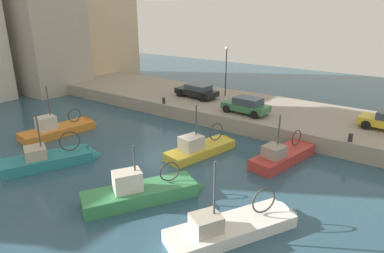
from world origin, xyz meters
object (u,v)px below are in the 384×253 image
fishing_boat_red (285,159)px  parked_car_black (197,91)px  mooring_bollard_south (350,138)px  parked_car_green (246,105)px  quay_streetlamp (226,63)px  fishing_boat_yellow (204,151)px  fishing_boat_teal (55,162)px  mooring_bollard_mid (164,100)px  fishing_boat_green (146,197)px  fishing_boat_white (239,230)px  fishing_boat_orange (62,132)px

fishing_boat_red → parked_car_black: 13.30m
fishing_boat_red → parked_car_black: (6.36, 11.55, 1.76)m
parked_car_black → mooring_bollard_south: bearing=-103.5°
parked_car_green → quay_streetlamp: quay_streetlamp is taller
fishing_boat_red → fishing_boat_yellow: bearing=112.8°
fishing_boat_teal → mooring_bollard_south: 19.29m
mooring_bollard_mid → quay_streetlamp: 7.14m
fishing_boat_yellow → fishing_boat_green: (-6.70, -0.87, -0.02)m
fishing_boat_white → parked_car_black: bearing=40.6°
fishing_boat_yellow → quay_streetlamp: bearing=23.4°
fishing_boat_white → fishing_boat_yellow: size_ratio=1.07×
quay_streetlamp → fishing_boat_red: bearing=-131.4°
fishing_boat_teal → fishing_boat_yellow: size_ratio=1.00×
mooring_bollard_south → mooring_bollard_mid: same height
fishing_boat_red → mooring_bollard_mid: 13.14m
fishing_boat_white → fishing_boat_teal: (-0.78, 12.94, 0.01)m
fishing_boat_teal → parked_car_green: bearing=-25.9°
fishing_boat_teal → fishing_boat_yellow: bearing=-43.9°
fishing_boat_teal → parked_car_green: fishing_boat_teal is taller
quay_streetlamp → fishing_boat_white: bearing=-147.6°
fishing_boat_orange → mooring_bollard_mid: fishing_boat_orange is taller
fishing_boat_yellow → quay_streetlamp: 12.28m
fishing_boat_teal → mooring_bollard_mid: size_ratio=11.39×
fishing_boat_red → parked_car_green: size_ratio=1.57×
fishing_boat_orange → parked_car_green: fishing_boat_orange is taller
fishing_boat_teal → fishing_boat_orange: bearing=51.1°
mooring_bollard_south → quay_streetlamp: quay_streetlamp is taller
fishing_boat_orange → fishing_boat_red: 17.28m
mooring_bollard_south → parked_car_green: bearing=79.1°
fishing_boat_red → mooring_bollard_south: size_ratio=11.36×
parked_car_green → fishing_boat_green: bearing=-175.3°
fishing_boat_white → quay_streetlamp: size_ratio=1.39×
fishing_boat_teal → parked_car_green: (13.61, -6.61, 1.80)m
parked_car_green → mooring_bollard_mid: size_ratio=7.22×
fishing_boat_green → quay_streetlamp: (17.25, 5.45, 4.33)m
fishing_boat_orange → fishing_boat_yellow: 11.87m
fishing_boat_red → parked_car_black: bearing=61.2°
fishing_boat_red → mooring_bollard_south: 4.49m
fishing_boat_green → mooring_bollard_mid: fishing_boat_green is taller
fishing_boat_white → mooring_bollard_south: bearing=-10.7°
parked_car_green → fishing_boat_white: bearing=-153.8°
fishing_boat_green → parked_car_green: 13.39m
fishing_boat_orange → fishing_boat_red: size_ratio=1.05×
fishing_boat_yellow → parked_car_black: fishing_boat_yellow is taller
parked_car_green → mooring_bollard_south: (-1.63, -8.45, -0.43)m
fishing_boat_teal → quay_streetlamp: bearing=-7.2°
fishing_boat_orange → fishing_boat_teal: bearing=-128.9°
fishing_boat_green → fishing_boat_orange: bearing=75.0°
fishing_boat_teal → fishing_boat_red: fishing_boat_teal is taller
fishing_boat_orange → fishing_boat_green: 12.68m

